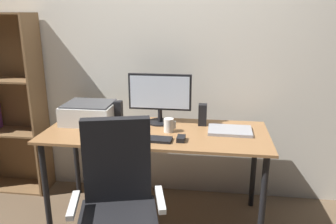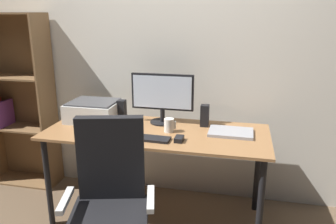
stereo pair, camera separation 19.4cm
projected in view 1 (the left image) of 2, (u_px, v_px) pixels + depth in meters
ground_plane at (157, 217)px, 2.71m from camera, size 12.00×12.00×0.00m
back_wall at (165, 49)px, 2.82m from camera, size 6.40×0.10×2.60m
desk at (156, 141)px, 2.52m from camera, size 1.67×0.68×0.74m
monitor at (160, 95)px, 2.62m from camera, size 0.50×0.20×0.40m
keyboard at (152, 139)px, 2.32m from camera, size 0.29×0.12×0.02m
mouse at (181, 139)px, 2.30m from camera, size 0.06×0.10×0.03m
coffee_mug at (169, 125)px, 2.47m from camera, size 0.09×0.07×0.10m
laptop at (230, 130)px, 2.48m from camera, size 0.32×0.23×0.02m
speaker_left at (118, 111)px, 2.70m from camera, size 0.06×0.07×0.17m
speaker_right at (203, 115)px, 2.61m from camera, size 0.06×0.07×0.17m
printer at (90, 113)px, 2.68m from camera, size 0.40×0.34×0.16m
paper_sheet at (112, 139)px, 2.34m from camera, size 0.28×0.34×0.00m
office_chair at (119, 215)px, 1.94m from camera, size 0.57×0.56×1.01m
bookshelf at (5, 107)px, 2.99m from camera, size 0.65×0.28×1.60m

